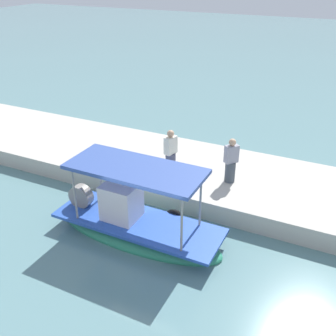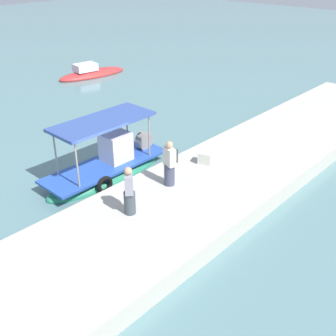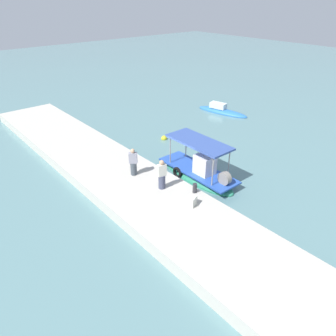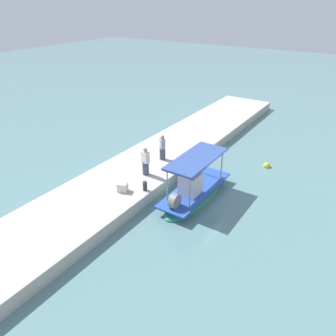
% 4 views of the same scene
% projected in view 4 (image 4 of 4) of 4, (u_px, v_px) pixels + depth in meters
% --- Properties ---
extents(ground_plane, '(120.00, 120.00, 0.00)m').
position_uv_depth(ground_plane, '(200.00, 191.00, 19.51)').
color(ground_plane, slate).
extents(dock_quay, '(36.00, 4.70, 0.70)m').
position_uv_depth(dock_quay, '(145.00, 169.00, 21.33)').
color(dock_quay, beige).
rests_on(dock_quay, ground_plane).
extents(main_fishing_boat, '(5.76, 1.96, 2.86)m').
position_uv_depth(main_fishing_boat, '(194.00, 191.00, 18.72)').
color(main_fishing_boat, '#2E8D6A').
rests_on(main_fishing_boat, ground_plane).
extents(fisherman_near_bollard, '(0.47, 0.55, 1.74)m').
position_uv_depth(fisherman_near_bollard, '(145.00, 162.00, 19.58)').
color(fisherman_near_bollard, '#41465D').
rests_on(fisherman_near_bollard, dock_quay).
extents(fisherman_by_crate, '(0.53, 0.54, 1.70)m').
position_uv_depth(fisherman_by_crate, '(162.00, 148.00, 21.41)').
color(fisherman_by_crate, '#3F4851').
rests_on(fisherman_by_crate, dock_quay).
extents(mooring_bollard, '(0.24, 0.24, 0.53)m').
position_uv_depth(mooring_bollard, '(145.00, 186.00, 18.17)').
color(mooring_bollard, '#2D2D33').
rests_on(mooring_bollard, dock_quay).
extents(cargo_crate, '(0.59, 0.65, 0.48)m').
position_uv_depth(cargo_crate, '(123.00, 187.00, 18.12)').
color(cargo_crate, silver).
rests_on(cargo_crate, dock_quay).
extents(marker_buoy, '(0.45, 0.45, 0.45)m').
position_uv_depth(marker_buoy, '(267.00, 166.00, 22.27)').
color(marker_buoy, yellow).
rests_on(marker_buoy, ground_plane).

